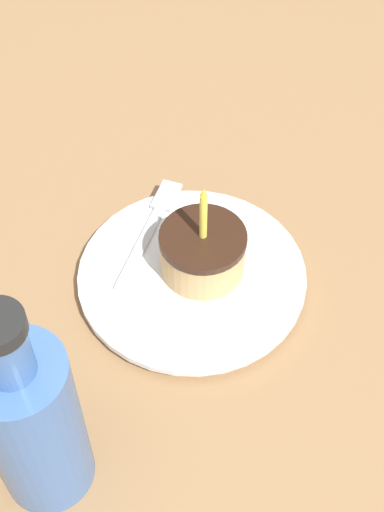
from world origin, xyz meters
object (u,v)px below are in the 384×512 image
(plate, at_px, (192,276))
(fork, at_px, (152,225))
(cake_slice, at_px, (199,251))
(bottle, at_px, (32,422))

(plate, relative_size, fork, 1.47)
(plate, height_order, cake_slice, cake_slice)
(fork, xyz_separation_m, bottle, (-0.04, -0.28, 0.08))
(cake_slice, bearing_deg, plate, -134.20)
(cake_slice, bearing_deg, bottle, -113.65)
(plate, bearing_deg, fork, 133.06)
(fork, distance_m, bottle, 0.30)
(cake_slice, distance_m, fork, 0.08)
(plate, xyz_separation_m, fork, (-0.05, 0.06, 0.01))
(fork, bearing_deg, cake_slice, -39.90)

